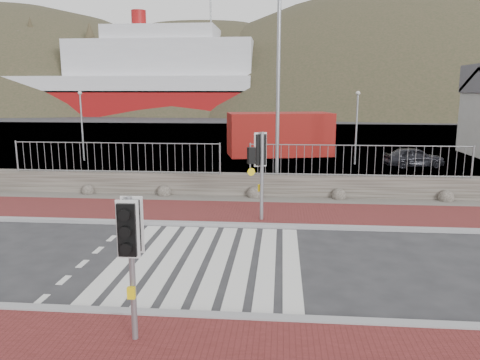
# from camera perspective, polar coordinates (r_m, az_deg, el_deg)

# --- Properties ---
(ground) EXTENTS (220.00, 220.00, 0.00)m
(ground) POSITION_cam_1_polar(r_m,az_deg,el_deg) (11.87, -4.08, -9.78)
(ground) COLOR #28282B
(ground) RESTS_ON ground
(sidewalk_far) EXTENTS (40.00, 3.00, 0.08)m
(sidewalk_far) POSITION_cam_1_polar(r_m,az_deg,el_deg) (16.11, -1.54, -4.00)
(sidewalk_far) COLOR maroon
(sidewalk_far) RESTS_ON ground
(kerb_near) EXTENTS (40.00, 0.25, 0.12)m
(kerb_near) POSITION_cam_1_polar(r_m,az_deg,el_deg) (9.16, -7.17, -16.08)
(kerb_near) COLOR gray
(kerb_near) RESTS_ON ground
(kerb_far) EXTENTS (40.00, 0.25, 0.12)m
(kerb_far) POSITION_cam_1_polar(r_m,az_deg,el_deg) (14.67, -2.22, -5.47)
(kerb_far) COLOR gray
(kerb_far) RESTS_ON ground
(zebra_crossing) EXTENTS (4.62, 5.60, 0.01)m
(zebra_crossing) POSITION_cam_1_polar(r_m,az_deg,el_deg) (11.87, -4.08, -9.75)
(zebra_crossing) COLOR silver
(zebra_crossing) RESTS_ON ground
(gravel_strip) EXTENTS (40.00, 1.50, 0.06)m
(gravel_strip) POSITION_cam_1_polar(r_m,az_deg,el_deg) (18.04, -0.81, -2.40)
(gravel_strip) COLOR #59544C
(gravel_strip) RESTS_ON ground
(stone_wall) EXTENTS (40.00, 0.60, 0.90)m
(stone_wall) POSITION_cam_1_polar(r_m,az_deg,el_deg) (18.73, -0.56, -0.58)
(stone_wall) COLOR #433E37
(stone_wall) RESTS_ON ground
(railing) EXTENTS (18.07, 0.07, 1.22)m
(railing) POSITION_cam_1_polar(r_m,az_deg,el_deg) (18.35, -0.61, 3.52)
(railing) COLOR gray
(railing) RESTS_ON stone_wall
(quay) EXTENTS (120.00, 40.00, 0.50)m
(quay) POSITION_cam_1_polar(r_m,az_deg,el_deg) (39.12, 2.42, 4.80)
(quay) COLOR #4C4C4F
(quay) RESTS_ON ground
(water) EXTENTS (220.00, 50.00, 0.05)m
(water) POSITION_cam_1_polar(r_m,az_deg,el_deg) (74.00, 3.72, 7.70)
(water) COLOR #3F4C54
(water) RESTS_ON ground
(ferry) EXTENTS (50.00, 16.00, 20.00)m
(ferry) POSITION_cam_1_polar(r_m,az_deg,el_deg) (83.19, -13.73, 11.47)
(ferry) COLOR maroon
(ferry) RESTS_ON ground
(hills_backdrop) EXTENTS (254.00, 90.00, 100.00)m
(hills_backdrop) POSITION_cam_1_polar(r_m,az_deg,el_deg) (102.66, 7.69, -4.52)
(hills_backdrop) COLOR #2C311D
(hills_backdrop) RESTS_ON ground
(traffic_signal_near) EXTENTS (0.37, 0.23, 2.53)m
(traffic_signal_near) POSITION_cam_1_polar(r_m,az_deg,el_deg) (7.80, -13.18, -6.98)
(traffic_signal_near) COLOR gray
(traffic_signal_near) RESTS_ON ground
(traffic_signal_far) EXTENTS (0.71, 0.48, 2.90)m
(traffic_signal_far) POSITION_cam_1_polar(r_m,az_deg,el_deg) (14.75, 2.55, 2.76)
(traffic_signal_far) COLOR gray
(traffic_signal_far) RESTS_ON ground
(streetlight) EXTENTS (1.83, 0.55, 8.71)m
(streetlight) POSITION_cam_1_polar(r_m,az_deg,el_deg) (19.10, 5.14, 13.03)
(streetlight) COLOR gray
(streetlight) RESTS_ON ground
(shipping_container) EXTENTS (7.01, 4.13, 2.73)m
(shipping_container) POSITION_cam_1_polar(r_m,az_deg,el_deg) (30.41, 4.86, 5.59)
(shipping_container) COLOR maroon
(shipping_container) RESTS_ON ground
(car_a) EXTENTS (3.41, 1.85, 1.10)m
(car_a) POSITION_cam_1_polar(r_m,az_deg,el_deg) (27.46, 20.41, 2.64)
(car_a) COLOR black
(car_a) RESTS_ON ground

